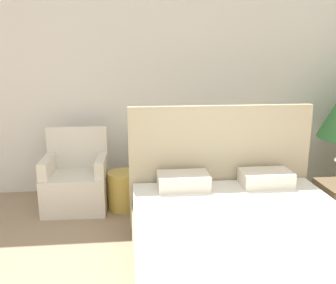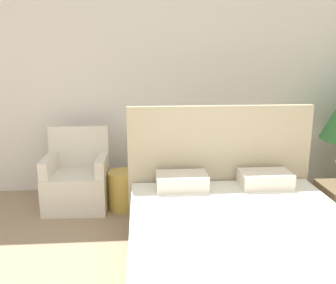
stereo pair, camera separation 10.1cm
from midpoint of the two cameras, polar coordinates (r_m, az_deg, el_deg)
wall_back at (r=4.74m, az=-0.47°, el=9.94°), size 10.00×0.06×2.90m
bed at (r=3.03m, az=11.15°, el=-15.97°), size 1.80×2.13×1.27m
armchair_near_window_left at (r=4.43m, az=-14.47°, el=-6.30°), size 0.72×0.60×0.91m
armchair_near_window_right at (r=4.39m, az=-0.33°, el=-6.00°), size 0.74×0.63×0.91m
side_table at (r=4.34m, az=-7.44°, el=-7.34°), size 0.36×0.36×0.44m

